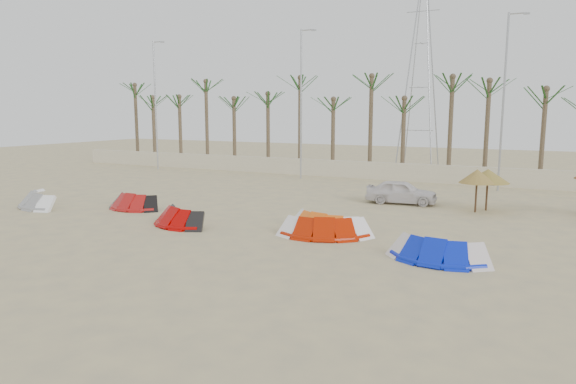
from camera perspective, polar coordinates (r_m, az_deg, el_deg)
The scene contains 16 objects.
ground at distance 19.14m, azimuth -8.19°, elevation -6.32°, with size 120.00×120.00×0.00m, color tan.
boundary_wall at distance 38.83m, azimuth 10.74°, elevation 2.29°, with size 60.00×0.30×1.30m, color beige.
palm_line at distance 39.89m, azimuth 12.53°, elevation 10.74°, with size 52.00×4.00×7.70m.
lamp_a at distance 46.59m, azimuth -14.47°, elevation 9.54°, with size 1.25×0.14×11.00m.
lamp_b at distance 38.84m, azimuth 1.51°, elevation 10.01°, with size 1.25×0.14×11.00m.
lamp_c at distance 35.19m, azimuth 22.88°, elevation 9.45°, with size 1.25×0.14×11.00m.
pylon at distance 44.44m, azimuth 14.12°, elevation 2.14°, with size 3.00×3.00×14.00m, color #A5A8AD, non-canonical shape.
kite_grey at distance 30.43m, azimuth -25.47°, elevation -0.64°, with size 4.05×2.87×0.90m.
kite_red_left at distance 27.90m, azimuth -16.45°, elevation -0.93°, with size 3.07×1.55×0.90m.
kite_red_mid at distance 23.43m, azimuth -11.62°, elevation -2.56°, with size 3.53×2.36×0.90m.
kite_red_right at distance 21.02m, azimuth 4.46°, elevation -3.70°, with size 4.01×2.57×0.90m.
kite_orange at distance 21.86m, azimuth 4.20°, elevation -3.21°, with size 3.79×2.18×0.90m.
kite_blue at distance 18.29m, azimuth 16.43°, elevation -5.95°, with size 3.50×1.82×0.90m.
parasol_left at distance 27.24m, azimuth 20.27°, elevation 1.65°, with size 1.77×1.77×2.18m.
parasol_mid at distance 27.97m, azimuth 21.33°, elevation 1.67°, with size 2.16×2.16×2.14m.
car at distance 28.87m, azimuth 12.49°, elevation 0.02°, with size 1.54×3.83×1.31m, color silver.
Camera 1 is at (10.68, -15.08, 4.98)m, focal length 32.00 mm.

